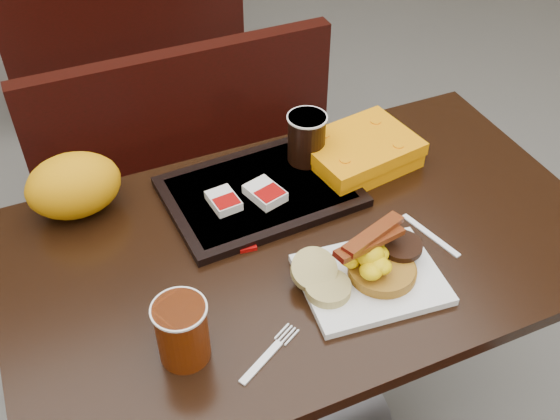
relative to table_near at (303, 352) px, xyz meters
name	(u,v)px	position (x,y,z in m)	size (l,w,h in m)	color
table_near	(303,352)	(0.00, 0.00, 0.00)	(1.20, 0.70, 0.75)	black
bench_near_n	(208,185)	(0.00, 0.70, -0.02)	(1.00, 0.46, 0.72)	black
bench_far_s	(118,24)	(0.00, 1.90, -0.02)	(1.00, 0.46, 0.72)	black
platter	(371,279)	(0.06, -0.15, 0.38)	(0.26, 0.20, 0.02)	white
pancake_stack	(382,268)	(0.08, -0.15, 0.40)	(0.13, 0.13, 0.03)	#A7711B
sausage_patty	(401,246)	(0.14, -0.13, 0.42)	(0.08, 0.08, 0.01)	black
scrambled_eggs	(370,257)	(0.06, -0.14, 0.44)	(0.09, 0.08, 0.05)	yellow
bacon_strips	(370,241)	(0.06, -0.13, 0.47)	(0.16, 0.07, 0.01)	#450704
muffin_bottom	(328,288)	(-0.03, -0.15, 0.40)	(0.08, 0.08, 0.02)	tan
muffin_top	(314,270)	(-0.04, -0.11, 0.41)	(0.09, 0.09, 0.02)	tan
coffee_cup_near	(182,332)	(-0.31, -0.16, 0.44)	(0.09, 0.09, 0.12)	#812D04
fork	(261,362)	(-0.20, -0.23, 0.38)	(0.14, 0.03, 0.00)	white
knife	(430,235)	(0.24, -0.09, 0.38)	(0.15, 0.01, 0.00)	white
condiment_syrup	(248,234)	(-0.10, 0.06, 0.38)	(0.04, 0.03, 0.01)	#A65907
condiment_ketchup	(247,246)	(-0.12, 0.03, 0.38)	(0.03, 0.03, 0.01)	#8C0504
tray	(260,192)	(-0.03, 0.17, 0.38)	(0.40, 0.28, 0.02)	black
hashbrown_sleeve_left	(224,201)	(-0.12, 0.15, 0.40)	(0.05, 0.07, 0.02)	silver
hashbrown_sleeve_right	(265,193)	(-0.03, 0.14, 0.40)	(0.06, 0.08, 0.02)	silver
coffee_cup_far	(306,138)	(0.10, 0.22, 0.45)	(0.08, 0.08, 0.11)	black
clamshell	(360,152)	(0.22, 0.18, 0.41)	(0.24, 0.18, 0.07)	orange
paper_bag	(74,186)	(-0.40, 0.28, 0.44)	(0.19, 0.14, 0.13)	orange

